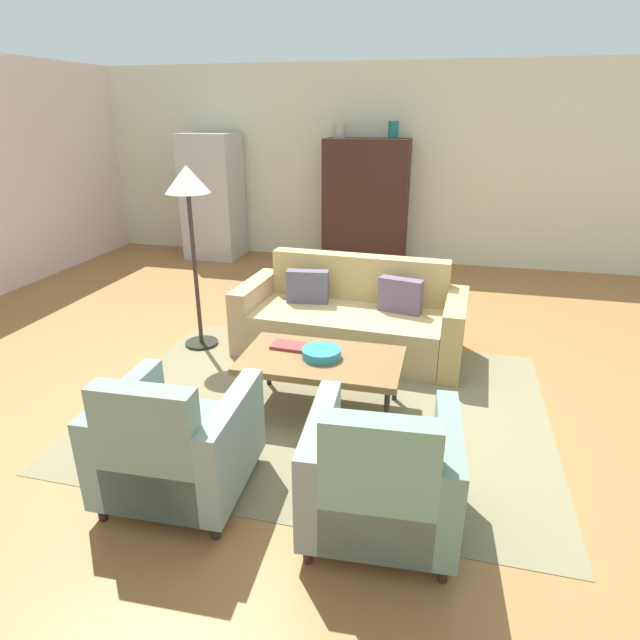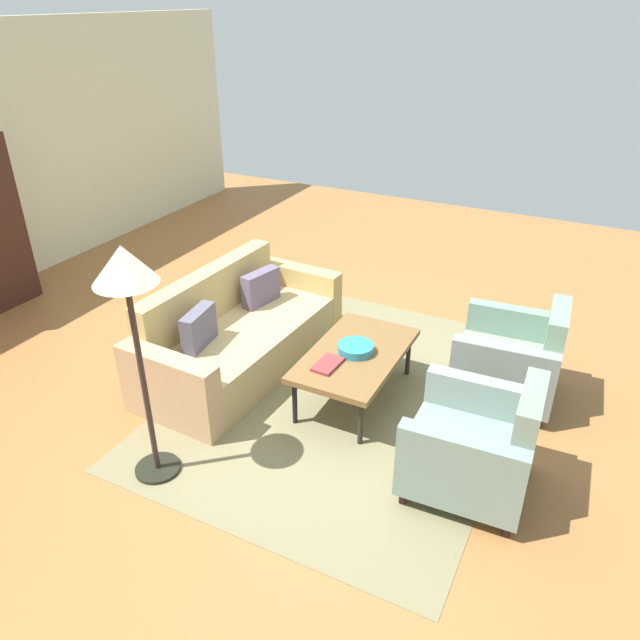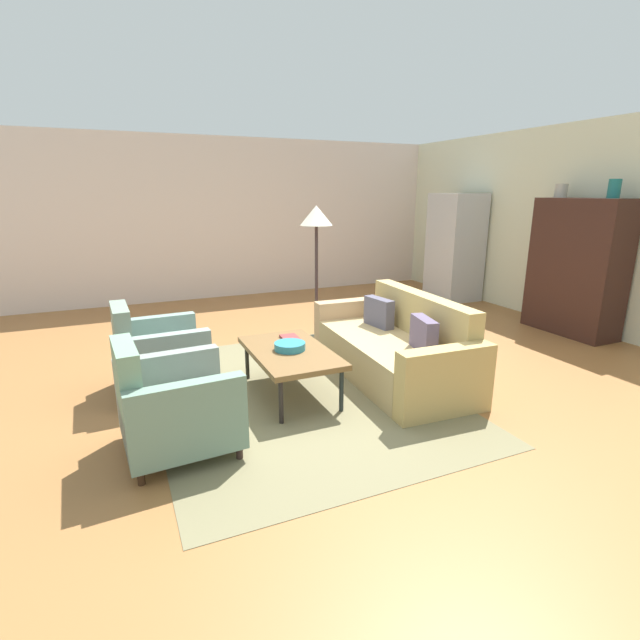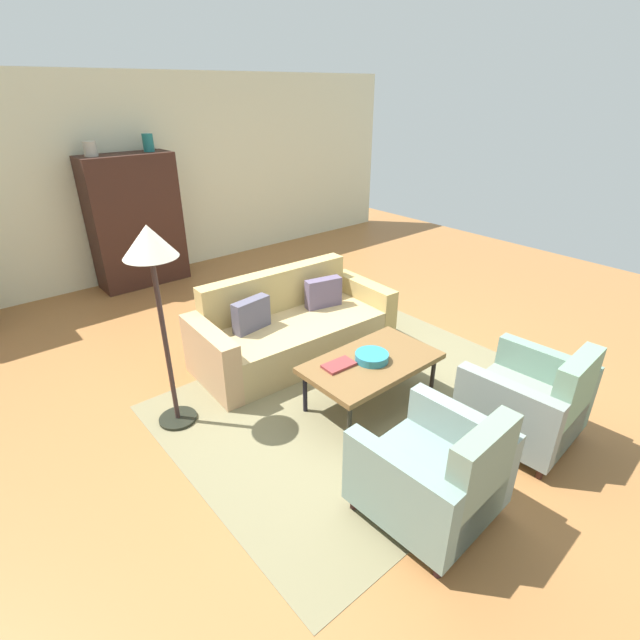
{
  "view_description": "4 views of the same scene",
  "coord_description": "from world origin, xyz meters",
  "views": [
    {
      "loc": [
        0.85,
        -3.86,
        2.17
      ],
      "look_at": [
        -0.03,
        -0.33,
        0.71
      ],
      "focal_mm": 29.61,
      "sensor_mm": 36.0,
      "label": 1
    },
    {
      "loc": [
        -3.84,
        -2.02,
        3.01
      ],
      "look_at": [
        -0.17,
        -0.17,
        0.77
      ],
      "focal_mm": 33.72,
      "sensor_mm": 36.0,
      "label": 2
    },
    {
      "loc": [
        3.94,
        -1.84,
        1.89
      ],
      "look_at": [
        -0.15,
        -0.03,
        0.66
      ],
      "focal_mm": 26.36,
      "sensor_mm": 36.0,
      "label": 3
    },
    {
      "loc": [
        -2.64,
        -2.81,
        2.6
      ],
      "look_at": [
        -0.06,
        0.22,
        0.62
      ],
      "focal_mm": 26.52,
      "sensor_mm": 36.0,
      "label": 4
    }
  ],
  "objects": [
    {
      "name": "couch",
      "position": [
        0.01,
        0.78,
        0.29
      ],
      "size": [
        2.14,
        1.0,
        0.86
      ],
      "rotation": [
        0.0,
        0.0,
        3.09
      ],
      "color": "tan",
      "rests_on": "ground"
    },
    {
      "name": "fruit_bowl",
      "position": [
        0.0,
        -0.41,
        0.48
      ],
      "size": [
        0.29,
        0.29,
        0.07
      ],
      "primitive_type": "cylinder",
      "color": "teal",
      "rests_on": "coffee_table"
    },
    {
      "name": "refrigerator",
      "position": [
        -2.73,
        3.71,
        0.93
      ],
      "size": [
        0.8,
        0.73,
        1.85
      ],
      "color": "#B7BABF",
      "rests_on": "ground"
    },
    {
      "name": "area_rug",
      "position": [
        0.0,
        -0.36,
        0.0
      ],
      "size": [
        3.4,
        2.6,
        0.01
      ],
      "primitive_type": "cube",
      "color": "#7A7351",
      "rests_on": "ground"
    },
    {
      "name": "wall_left",
      "position": [
        -4.61,
        0.0,
        1.4
      ],
      "size": [
        0.12,
        8.33,
        2.8
      ],
      "primitive_type": "cube",
      "color": "beige",
      "rests_on": "ground"
    },
    {
      "name": "floor_lamp",
      "position": [
        -1.44,
        0.49,
        1.44
      ],
      "size": [
        0.4,
        0.4,
        1.72
      ],
      "color": "black",
      "rests_on": "ground"
    },
    {
      "name": "book_stack",
      "position": [
        -0.28,
        -0.3,
        0.46
      ],
      "size": [
        0.28,
        0.18,
        0.02
      ],
      "color": "maroon",
      "rests_on": "coffee_table"
    },
    {
      "name": "ground_plane",
      "position": [
        0.0,
        0.0,
        0.0
      ],
      "size": [
        11.07,
        11.07,
        0.0
      ],
      "primitive_type": "plane",
      "color": "#9E6737"
    },
    {
      "name": "vase_round",
      "position": [
        -0.03,
        3.81,
        1.91
      ],
      "size": [
        0.14,
        0.14,
        0.23
      ],
      "primitive_type": "cylinder",
      "color": "#1B6868",
      "rests_on": "cabinet"
    },
    {
      "name": "wall_back",
      "position": [
        0.0,
        4.16,
        1.4
      ],
      "size": [
        9.22,
        0.12,
        2.8
      ],
      "primitive_type": "cube",
      "color": "beige",
      "rests_on": "ground"
    },
    {
      "name": "vase_tall",
      "position": [
        -0.78,
        3.81,
        1.89
      ],
      "size": [
        0.16,
        0.16,
        0.18
      ],
      "primitive_type": "cylinder",
      "color": "#AFAA9B",
      "rests_on": "cabinet"
    },
    {
      "name": "armchair_right",
      "position": [
        0.61,
        -1.58,
        0.34
      ],
      "size": [
        0.85,
        0.85,
        0.88
      ],
      "rotation": [
        0.0,
        0.0,
        0.07
      ],
      "color": "#2D291C",
      "rests_on": "ground"
    },
    {
      "name": "coffee_table",
      "position": [
        0.0,
        -0.41,
        0.41
      ],
      "size": [
        1.2,
        0.7,
        0.45
      ],
      "color": "black",
      "rests_on": "ground"
    },
    {
      "name": "armchair_left",
      "position": [
        -0.59,
        -1.58,
        0.34
      ],
      "size": [
        0.83,
        0.83,
        0.88
      ],
      "rotation": [
        0.0,
        0.0,
        0.04
      ],
      "color": "#381E1D",
      "rests_on": "ground"
    },
    {
      "name": "cabinet",
      "position": [
        -0.38,
        3.82,
        0.9
      ],
      "size": [
        1.2,
        0.51,
        1.8
      ],
      "color": "#371E18",
      "rests_on": "ground"
    }
  ]
}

